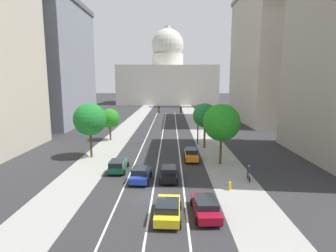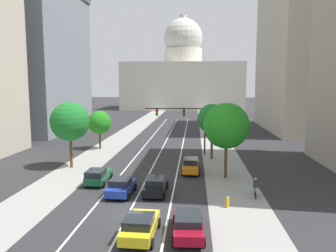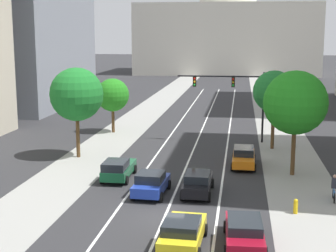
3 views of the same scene
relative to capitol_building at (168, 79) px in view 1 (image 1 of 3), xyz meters
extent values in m
plane|color=#2B2B2D|center=(0.00, -74.27, -12.30)|extent=(400.00, 400.00, 0.00)
cube|color=gray|center=(-8.53, -79.27, -12.30)|extent=(4.96, 130.00, 0.01)
cube|color=gray|center=(8.53, -79.27, -12.30)|extent=(4.96, 130.00, 0.01)
cube|color=white|center=(-3.02, -89.27, -12.29)|extent=(0.16, 90.00, 0.01)
cube|color=white|center=(0.00, -89.27, -12.29)|extent=(0.16, 90.00, 0.01)
cube|color=white|center=(3.02, -89.27, -12.29)|extent=(0.16, 90.00, 0.01)
cube|color=gray|center=(-30.61, -70.51, 2.06)|extent=(20.28, 25.15, 28.73)
cube|color=#52555C|center=(-30.61, -70.51, 17.03)|extent=(20.89, 25.91, 1.20)
cube|color=#B7AD99|center=(30.65, -64.73, 4.35)|extent=(20.36, 28.97, 33.31)
cube|color=beige|center=(0.00, 0.00, -3.13)|extent=(47.36, 28.64, 18.36)
cylinder|color=beige|center=(0.00, 0.00, 9.06)|extent=(15.35, 15.35, 6.02)
sphere|color=beige|center=(0.00, 0.00, 16.41)|extent=(15.76, 15.76, 15.76)
cylinder|color=beige|center=(0.00, 0.00, 23.50)|extent=(2.84, 2.84, 3.94)
cube|color=#14512D|center=(-4.54, -106.63, -11.65)|extent=(1.81, 4.54, 0.66)
cube|color=black|center=(-4.52, -107.72, -11.03)|extent=(1.64, 2.28, 0.59)
cylinder|color=black|center=(-5.43, -105.11, -11.98)|extent=(0.23, 0.64, 0.64)
cylinder|color=black|center=(-3.68, -105.09, -11.98)|extent=(0.23, 0.64, 0.64)
cylinder|color=black|center=(-5.39, -108.18, -11.98)|extent=(0.23, 0.64, 0.64)
cylinder|color=black|center=(-3.64, -108.16, -11.98)|extent=(0.23, 0.64, 0.64)
cube|color=#1E389E|center=(-1.51, -110.08, -11.66)|extent=(2.01, 4.14, 0.66)
cube|color=black|center=(-1.52, -110.30, -11.04)|extent=(1.77, 2.02, 0.58)
cylinder|color=black|center=(-2.37, -108.66, -11.98)|extent=(0.25, 0.65, 0.64)
cylinder|color=black|center=(-0.54, -108.74, -11.98)|extent=(0.25, 0.65, 0.64)
cylinder|color=black|center=(-2.49, -111.42, -11.98)|extent=(0.25, 0.65, 0.64)
cylinder|color=black|center=(-0.66, -111.50, -11.98)|extent=(0.25, 0.65, 0.64)
cube|color=black|center=(1.51, -109.49, -11.65)|extent=(1.76, 4.54, 0.67)
cube|color=black|center=(1.51, -109.66, -11.06)|extent=(1.60, 2.21, 0.51)
cylinder|color=black|center=(0.66, -107.94, -11.98)|extent=(0.23, 0.64, 0.64)
cylinder|color=black|center=(2.39, -107.96, -11.98)|extent=(0.23, 0.64, 0.64)
cylinder|color=black|center=(0.64, -111.02, -11.98)|extent=(0.23, 0.64, 0.64)
cylinder|color=black|center=(2.36, -111.03, -11.98)|extent=(0.23, 0.64, 0.64)
cube|color=yellow|center=(1.51, -117.97, -11.66)|extent=(2.06, 4.52, 0.65)
cube|color=black|center=(1.49, -118.44, -11.07)|extent=(1.82, 2.16, 0.53)
cylinder|color=black|center=(0.62, -116.42, -11.98)|extent=(0.24, 0.65, 0.64)
cylinder|color=black|center=(2.52, -116.49, -11.98)|extent=(0.24, 0.65, 0.64)
cylinder|color=black|center=(0.51, -119.45, -11.98)|extent=(0.24, 0.65, 0.64)
cylinder|color=black|center=(2.40, -119.52, -11.98)|extent=(0.24, 0.65, 0.64)
cube|color=maroon|center=(4.54, -117.46, -11.67)|extent=(2.01, 4.76, 0.63)
cube|color=black|center=(4.54, -117.60, -11.12)|extent=(1.77, 2.57, 0.47)
cylinder|color=black|center=(3.56, -115.90, -11.98)|extent=(0.25, 0.65, 0.64)
cylinder|color=black|center=(5.38, -115.83, -11.98)|extent=(0.25, 0.65, 0.64)
cylinder|color=black|center=(3.70, -119.09, -11.98)|extent=(0.25, 0.65, 0.64)
cylinder|color=black|center=(5.51, -119.02, -11.98)|extent=(0.25, 0.65, 0.64)
cube|color=orange|center=(4.54, -101.84, -11.66)|extent=(1.76, 4.81, 0.65)
cube|color=black|center=(4.54, -101.80, -11.04)|extent=(1.59, 2.30, 0.59)
cylinder|color=black|center=(3.71, -100.21, -11.98)|extent=(0.23, 0.64, 0.64)
cylinder|color=black|center=(5.41, -100.23, -11.98)|extent=(0.23, 0.64, 0.64)
cylinder|color=black|center=(3.66, -103.46, -11.98)|extent=(0.23, 0.64, 0.64)
cylinder|color=black|center=(5.37, -103.48, -11.98)|extent=(0.23, 0.64, 0.64)
cylinder|color=black|center=(6.35, -92.34, -8.86)|extent=(0.20, 0.20, 6.88)
cylinder|color=black|center=(2.17, -92.34, -5.87)|extent=(8.37, 0.14, 0.14)
cube|color=black|center=(3.42, -92.34, -6.42)|extent=(0.32, 0.28, 0.96)
sphere|color=red|center=(3.42, -92.49, -6.12)|extent=(0.20, 0.20, 0.20)
sphere|color=orange|center=(3.42, -92.49, -6.42)|extent=(0.20, 0.20, 0.20)
sphere|color=green|center=(3.42, -92.49, -6.72)|extent=(0.20, 0.20, 0.20)
cube|color=black|center=(-0.34, -92.34, -6.42)|extent=(0.32, 0.28, 0.96)
sphere|color=red|center=(-0.34, -92.49, -6.12)|extent=(0.20, 0.20, 0.20)
sphere|color=orange|center=(-0.34, -92.49, -6.42)|extent=(0.20, 0.20, 0.20)
sphere|color=green|center=(-0.34, -92.49, -6.72)|extent=(0.20, 0.20, 0.20)
cylinder|color=yellow|center=(7.56, -112.41, -11.95)|extent=(0.26, 0.26, 0.70)
sphere|color=yellow|center=(7.56, -112.41, -11.52)|extent=(0.26, 0.26, 0.26)
cylinder|color=yellow|center=(7.56, -112.57, -11.92)|extent=(0.10, 0.12, 0.10)
cylinder|color=black|center=(10.15, -110.19, -11.97)|extent=(0.11, 0.66, 0.66)
cylinder|color=black|center=(10.26, -109.16, -11.97)|extent=(0.11, 0.66, 0.66)
cube|color=#1959B2|center=(10.20, -109.68, -11.75)|extent=(0.16, 1.00, 0.36)
cube|color=#262833|center=(10.20, -109.73, -11.12)|extent=(0.39, 0.31, 0.64)
sphere|color=tan|center=(10.21, -109.66, -10.69)|extent=(0.22, 0.22, 0.22)
cylinder|color=#51381E|center=(-9.40, -89.37, -10.89)|extent=(0.32, 0.32, 2.83)
sphere|color=#227B1B|center=(-9.40, -89.37, -8.24)|extent=(3.53, 3.53, 3.53)
cylinder|color=#51381E|center=(-9.57, -100.77, -10.37)|extent=(0.32, 0.32, 3.87)
sphere|color=#1B7027|center=(-9.57, -100.77, -6.85)|extent=(4.54, 4.54, 4.54)
cylinder|color=#51381E|center=(7.18, -95.02, -10.32)|extent=(0.32, 0.32, 3.98)
sphere|color=#1F702D|center=(7.18, -95.02, -6.98)|extent=(3.85, 3.85, 3.85)
cylinder|color=#51381E|center=(8.18, -103.87, -10.38)|extent=(0.32, 0.32, 3.85)
sphere|color=#21851D|center=(8.18, -103.87, -6.80)|extent=(4.74, 4.74, 4.74)
camera|label=1|loc=(1.75, -137.74, -1.74)|focal=28.77mm
camera|label=2|loc=(4.88, -137.95, -2.64)|focal=35.36mm
camera|label=3|loc=(4.20, -141.67, -1.86)|focal=54.03mm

